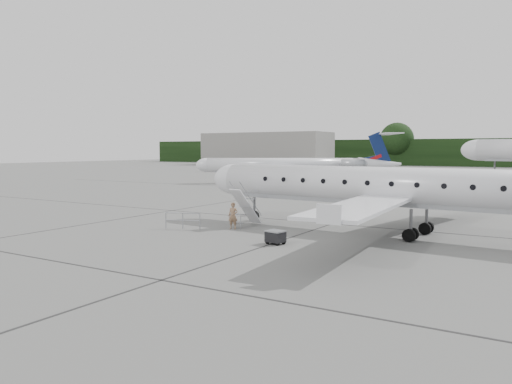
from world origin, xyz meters
The scene contains 8 objects.
ground centered at (0.00, 0.00, 0.00)m, with size 320.00×320.00×0.00m, color slate.
terminal_building centered at (-70.00, 110.00, 5.00)m, with size 40.00×14.00×10.00m, color gray.
main_regional_jet centered at (0.16, 3.70, 3.90)m, with size 30.40×21.89×7.79m, color silver, non-canonical shape.
airstair centered at (-9.24, 2.08, 1.22)m, with size 0.85×2.35×2.44m, color silver, non-canonical shape.
passenger centered at (-9.34, 0.76, 0.82)m, with size 0.60×0.39×1.65m, color #846248.
safety_railing centered at (-11.97, -0.90, 0.50)m, with size 2.20×0.08×1.00m, color gray, non-canonical shape.
baggage_cart centered at (-4.67, -2.26, 0.39)m, with size 0.90×0.73×0.78m, color black, non-canonical shape.
bg_regional_left centered at (-26.19, 38.90, 3.67)m, with size 27.95×20.13×7.33m, color silver, non-canonical shape.
Camera 1 is at (7.69, -24.71, 4.93)m, focal length 35.00 mm.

